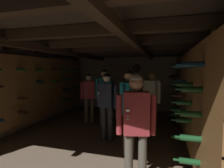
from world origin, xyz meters
The scene contains 10 objects.
ground_plane centered at (0.00, 0.00, 0.00)m, with size 8.40×8.40×0.00m, color #7A6651.
room_shell centered at (0.00, 0.27, 1.43)m, with size 4.72×6.52×2.41m.
wine_crate_stack centered at (0.17, 1.96, 0.30)m, with size 0.52×0.35×0.60m.
display_bottle centered at (0.17, 2.00, 0.74)m, with size 0.08×0.08×0.35m.
person_host_center centered at (0.25, -0.16, 0.96)m, with size 0.53×0.33×1.60m.
person_guest_near_right centered at (1.18, -1.75, 0.98)m, with size 0.53×0.38×1.63m.
person_guest_far_right centered at (1.22, 0.82, 0.98)m, with size 0.48×0.36×1.63m.
person_guest_far_left centered at (-0.73, 1.02, 0.93)m, with size 0.51×0.41×1.56m.
person_guest_mid_right centered at (0.88, -0.64, 1.02)m, with size 0.35×0.49×1.68m.
person_guest_rear_center centered at (-0.15, 0.85, 1.04)m, with size 0.50×0.42×1.70m.
Camera 1 is at (1.53, -4.11, 1.69)m, focal length 28.44 mm.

